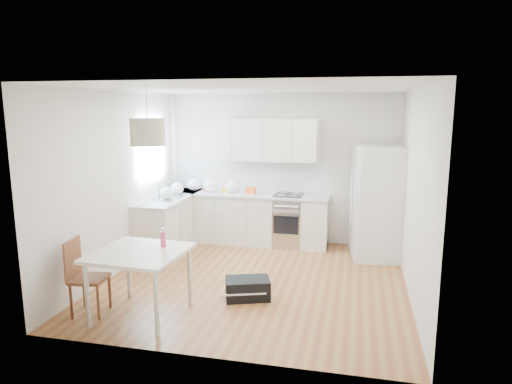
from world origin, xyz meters
TOP-DOWN VIEW (x-y plane):
  - floor at (0.00, 0.00)m, footprint 4.20×4.20m
  - ceiling at (0.00, 0.00)m, footprint 4.20×4.20m
  - wall_back at (0.00, 2.10)m, footprint 4.20×0.00m
  - wall_left at (-2.10, 0.00)m, footprint 0.00×4.20m
  - wall_right at (2.10, 0.00)m, footprint 0.00×4.20m
  - window_glassblock at (-2.09, 1.15)m, footprint 0.02×1.00m
  - cabinets_back at (-0.60, 1.80)m, footprint 3.00×0.60m
  - cabinets_left at (-1.80, 1.20)m, footprint 0.60×1.80m
  - counter_back at (-0.60, 1.80)m, footprint 3.02×0.64m
  - counter_left at (-1.80, 1.20)m, footprint 0.64×1.82m
  - backsplash_back at (-0.60, 2.09)m, footprint 3.00×0.01m
  - backsplash_left at (-2.09, 1.20)m, footprint 0.01×1.80m
  - upper_cabinets at (-0.15, 1.94)m, footprint 1.70×0.32m
  - range_oven at (0.20, 1.80)m, footprint 0.50×0.61m
  - sink at (-1.80, 1.15)m, footprint 0.50×0.80m
  - refrigerator at (1.72, 1.51)m, footprint 1.00×1.03m
  - dining_table at (-1.07, -1.39)m, footprint 1.07×1.07m
  - dining_chair at (-1.70, -1.46)m, footprint 0.43×0.43m
  - drink_bottle at (-0.87, -1.17)m, footprint 0.08×0.08m
  - gym_bag at (0.03, -0.62)m, footprint 0.65×0.53m
  - pendant_lamp at (-0.95, -1.29)m, footprint 0.50×0.50m
  - grocery_bag_a at (-1.60, 1.85)m, footprint 0.24×0.21m
  - grocery_bag_b at (-1.24, 1.77)m, footprint 0.26×0.22m
  - grocery_bag_c at (-0.84, 1.81)m, footprint 0.25×0.22m
  - grocery_bag_d at (-1.76, 1.46)m, footprint 0.23×0.20m
  - grocery_bag_e at (-1.75, 0.96)m, footprint 0.24×0.20m
  - snack_orange at (-0.50, 1.82)m, footprint 0.17×0.12m
  - snack_yellow at (-0.95, 1.83)m, footprint 0.17×0.12m
  - snack_red at (-1.34, 1.89)m, footprint 0.16×0.12m

SIDE VIEW (x-z plane):
  - floor at x=0.00m, z-range 0.00..0.00m
  - gym_bag at x=0.03m, z-range 0.00..0.26m
  - cabinets_back at x=-0.60m, z-range 0.00..0.88m
  - cabinets_left at x=-1.80m, z-range 0.00..0.88m
  - range_oven at x=0.20m, z-range 0.00..0.88m
  - dining_chair at x=-1.70m, z-range 0.00..0.92m
  - dining_table at x=-1.07m, z-range 0.31..1.12m
  - counter_back at x=-0.60m, z-range 0.88..0.92m
  - counter_left at x=-1.80m, z-range 0.88..0.92m
  - sink at x=-1.80m, z-range 0.84..0.99m
  - drink_bottle at x=-0.87m, z-range 0.80..1.03m
  - refrigerator at x=1.72m, z-range 0.00..1.85m
  - snack_red at x=-1.34m, z-range 0.92..1.02m
  - snack_yellow at x=-0.95m, z-range 0.92..1.03m
  - snack_orange at x=-0.50m, z-range 0.92..1.03m
  - grocery_bag_d at x=-1.76m, z-range 0.92..1.13m
  - grocery_bag_e at x=-1.75m, z-range 0.92..1.13m
  - grocery_bag_a at x=-1.60m, z-range 0.92..1.14m
  - grocery_bag_c at x=-0.84m, z-range 0.92..1.15m
  - grocery_bag_b at x=-1.24m, z-range 0.92..1.15m
  - backsplash_back at x=-0.60m, z-range 0.92..1.50m
  - backsplash_left at x=-2.09m, z-range 0.92..1.50m
  - wall_back at x=0.00m, z-range -0.75..3.45m
  - wall_left at x=-2.10m, z-range -0.75..3.45m
  - wall_right at x=2.10m, z-range -0.75..3.45m
  - window_glassblock at x=-2.09m, z-range 1.25..2.25m
  - upper_cabinets at x=-0.15m, z-range 1.50..2.25m
  - pendant_lamp at x=-0.95m, z-range 2.03..2.33m
  - ceiling at x=0.00m, z-range 2.70..2.70m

